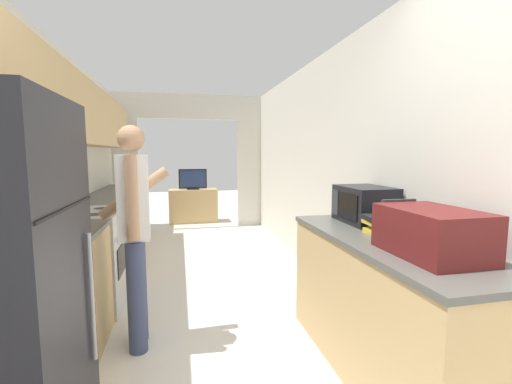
% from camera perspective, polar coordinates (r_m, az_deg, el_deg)
% --- Properties ---
extents(wall_left, '(0.38, 7.96, 2.50)m').
position_cam_1_polar(wall_left, '(3.71, -30.36, 6.76)').
color(wall_left, silver).
rests_on(wall_left, ground_plane).
extents(wall_right, '(0.06, 7.96, 2.50)m').
position_cam_1_polar(wall_right, '(3.53, 14.14, 3.52)').
color(wall_right, silver).
rests_on(wall_right, ground_plane).
extents(wall_far_with_doorway, '(3.12, 0.06, 2.50)m').
position_cam_1_polar(wall_far_with_doorway, '(6.56, -11.02, 6.68)').
color(wall_far_with_doorway, silver).
rests_on(wall_far_with_doorway, ground_plane).
extents(counter_left, '(0.62, 4.28, 0.89)m').
position_cam_1_polar(counter_left, '(4.44, -23.73, -6.75)').
color(counter_left, tan).
rests_on(counter_left, ground_plane).
extents(counter_right, '(0.62, 1.68, 0.89)m').
position_cam_1_polar(counter_right, '(2.44, 20.66, -17.42)').
color(counter_right, tan).
rests_on(counter_right, ground_plane).
extents(range_oven, '(0.66, 0.78, 1.03)m').
position_cam_1_polar(range_oven, '(3.57, -26.41, -9.93)').
color(range_oven, '#B7B7BC').
rests_on(range_oven, ground_plane).
extents(person, '(0.52, 0.39, 1.62)m').
position_cam_1_polar(person, '(2.62, -19.55, -6.17)').
color(person, '#384266').
rests_on(person, ground_plane).
extents(suitcase, '(0.36, 0.55, 0.26)m').
position_cam_1_polar(suitcase, '(1.99, 27.12, -5.95)').
color(suitcase, '#5B1919').
rests_on(suitcase, counter_right).
extents(microwave, '(0.33, 0.47, 0.28)m').
position_cam_1_polar(microwave, '(2.74, 17.61, -2.00)').
color(microwave, black).
rests_on(microwave, counter_right).
extents(book_stack, '(0.26, 0.33, 0.12)m').
position_cam_1_polar(book_stack, '(2.37, 21.03, -5.31)').
color(book_stack, gold).
rests_on(book_stack, counter_right).
extents(tv_cabinet, '(0.97, 0.42, 0.68)m').
position_cam_1_polar(tv_cabinet, '(7.20, -10.41, -2.25)').
color(tv_cabinet, tan).
rests_on(tv_cabinet, ground_plane).
extents(television, '(0.56, 0.16, 0.42)m').
position_cam_1_polar(television, '(7.10, -10.49, 2.07)').
color(television, black).
rests_on(television, tv_cabinet).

